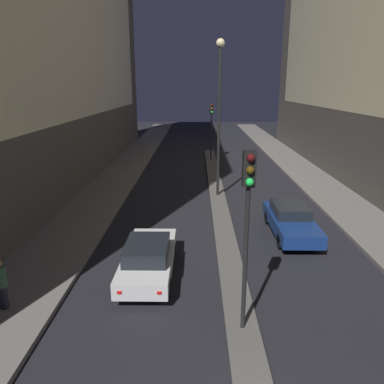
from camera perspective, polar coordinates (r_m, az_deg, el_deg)
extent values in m
cube|color=#56544F|center=(22.99, 3.91, -0.60)|extent=(0.93, 32.87, 0.13)
cylinder|color=black|center=(10.11, 8.12, -10.31)|extent=(0.12, 0.12, 4.06)
cube|color=black|center=(9.29, 8.72, 3.56)|extent=(0.32, 0.28, 0.90)
sphere|color=#4C0F0F|center=(9.06, 8.95, 5.17)|extent=(0.20, 0.20, 0.20)
sphere|color=#4C380A|center=(9.12, 8.87, 3.31)|extent=(0.20, 0.20, 0.20)
sphere|color=#1EEA4C|center=(9.19, 8.79, 1.49)|extent=(0.20, 0.20, 0.20)
cylinder|color=black|center=(33.69, 2.94, 8.38)|extent=(0.12, 0.12, 4.06)
cube|color=black|center=(33.45, 3.00, 12.59)|extent=(0.32, 0.28, 0.90)
sphere|color=#4C0F0F|center=(33.25, 3.02, 13.09)|extent=(0.20, 0.20, 0.20)
sphere|color=#4C380A|center=(33.27, 3.02, 12.57)|extent=(0.20, 0.20, 0.20)
sphere|color=#1EEA4C|center=(33.29, 3.01, 12.06)|extent=(0.20, 0.20, 0.20)
cylinder|color=black|center=(22.20, 4.12, 10.27)|extent=(0.16, 0.16, 8.57)
sphere|color=#F9EAB2|center=(22.20, 4.36, 21.72)|extent=(0.48, 0.48, 0.48)
cube|color=silver|center=(13.71, -6.61, -10.16)|extent=(1.72, 4.57, 0.55)
cube|color=black|center=(13.18, -6.87, -8.71)|extent=(1.46, 2.06, 0.52)
cube|color=red|center=(11.82, -11.01, -14.80)|extent=(0.14, 0.04, 0.10)
cube|color=red|center=(11.64, -5.01, -15.05)|extent=(0.14, 0.04, 0.10)
cylinder|color=black|center=(15.20, -8.74, -8.67)|extent=(0.22, 0.64, 0.64)
cylinder|color=black|center=(15.04, -3.04, -8.79)|extent=(0.22, 0.64, 0.64)
cylinder|color=black|center=(12.73, -10.82, -13.97)|extent=(0.22, 0.64, 0.64)
cylinder|color=black|center=(12.53, -3.89, -14.22)|extent=(0.22, 0.64, 0.64)
cube|color=navy|center=(17.60, 14.84, -4.53)|extent=(1.74, 4.70, 0.58)
cube|color=black|center=(17.75, 14.69, -2.55)|extent=(1.48, 2.12, 0.47)
cube|color=red|center=(19.62, 11.50, -2.08)|extent=(0.14, 0.04, 0.10)
cube|color=red|center=(19.89, 14.96, -2.07)|extent=(0.14, 0.04, 0.10)
cylinder|color=black|center=(18.87, 11.49, -3.84)|extent=(0.22, 0.64, 0.64)
cylinder|color=black|center=(19.21, 15.97, -3.79)|extent=(0.22, 0.64, 0.64)
cylinder|color=black|center=(16.21, 13.35, -7.33)|extent=(0.22, 0.64, 0.64)
cylinder|color=black|center=(16.61, 18.53, -7.17)|extent=(0.22, 0.64, 0.64)
cylinder|color=black|center=(12.87, -26.78, -14.12)|extent=(0.25, 0.25, 0.72)
cylinder|color=#33563D|center=(12.57, -27.17, -11.42)|extent=(0.33, 0.33, 0.64)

